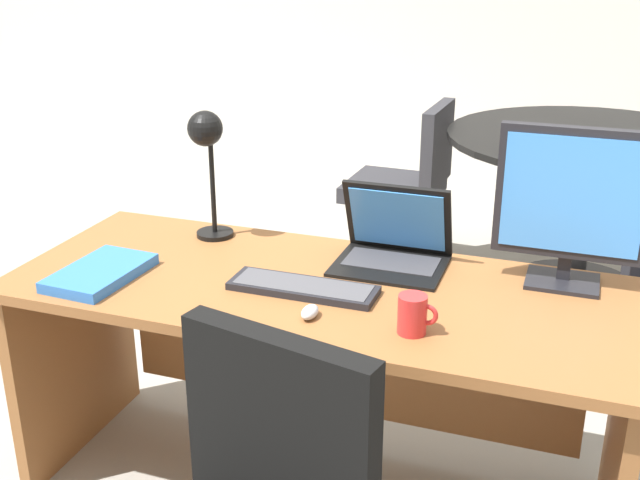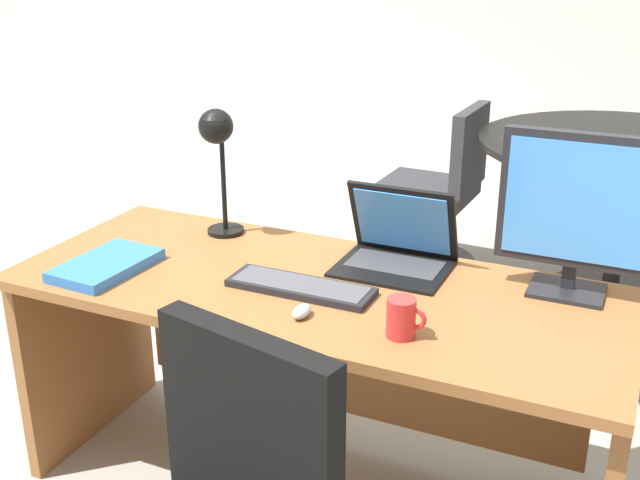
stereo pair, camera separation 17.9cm
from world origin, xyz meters
name	(u,v)px [view 2 (the right image)]	position (x,y,z in m)	size (l,w,h in m)	color
ground	(447,303)	(0.00, 1.50, 0.00)	(12.00, 12.00, 0.00)	gray
desk	(322,343)	(0.00, 0.05, 0.50)	(1.74, 0.71, 0.72)	brown
monitor	(577,207)	(0.65, 0.23, 0.97)	(0.41, 0.16, 0.45)	black
laptop	(399,241)	(0.17, 0.23, 0.79)	(0.32, 0.27, 0.24)	black
keyboard	(301,287)	(-0.02, -0.06, 0.73)	(0.41, 0.13, 0.02)	black
mouse	(302,311)	(0.06, -0.20, 0.74)	(0.04, 0.07, 0.03)	#B7BABF
desk_lamp	(218,144)	(-0.44, 0.22, 1.03)	(0.12, 0.14, 0.42)	black
book	(106,265)	(-0.60, -0.17, 0.74)	(0.21, 0.32, 0.03)	blue
coffee_mug	(402,318)	(0.32, -0.19, 0.77)	(0.10, 0.07, 0.10)	red
meeting_table	(625,182)	(0.70, 1.85, 0.60)	(1.34, 1.34, 0.78)	black
meeting_chair_near	(435,204)	(-0.19, 1.88, 0.35)	(0.56, 0.56, 0.86)	black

